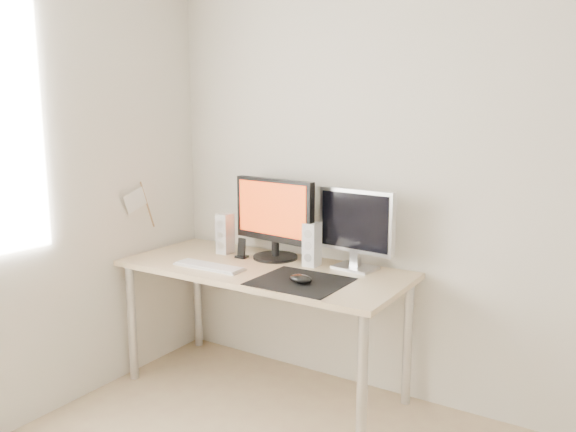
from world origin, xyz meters
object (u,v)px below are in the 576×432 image
at_px(main_monitor, 274,216).
at_px(mouse, 301,279).
at_px(keyboard, 209,266).
at_px(desk, 263,280).
at_px(speaker_left, 225,234).
at_px(speaker_right, 312,244).
at_px(second_monitor, 356,225).
at_px(phone_dock, 242,252).

bearing_deg(main_monitor, mouse, -41.89).
bearing_deg(keyboard, desk, 36.05).
bearing_deg(speaker_left, mouse, -22.78).
bearing_deg(desk, mouse, -25.92).
relative_size(desk, keyboard, 3.80).
relative_size(mouse, main_monitor, 0.22).
height_order(main_monitor, speaker_right, main_monitor).
xyz_separation_m(speaker_right, keyboard, (-0.46, -0.33, -0.11)).
xyz_separation_m(mouse, speaker_left, (-0.71, 0.30, 0.10)).
xyz_separation_m(mouse, second_monitor, (0.11, 0.39, 0.22)).
bearing_deg(main_monitor, speaker_left, -171.73).
distance_m(mouse, speaker_left, 0.77).
bearing_deg(phone_dock, desk, -23.55).
xyz_separation_m(second_monitor, speaker_left, (-0.82, -0.10, -0.12)).
height_order(desk, speaker_right, speaker_right).
distance_m(speaker_left, phone_dock, 0.18).
height_order(speaker_right, phone_dock, speaker_right).
height_order(second_monitor, speaker_right, second_monitor).
distance_m(second_monitor, speaker_right, 0.27).
xyz_separation_m(second_monitor, speaker_right, (-0.23, -0.07, -0.12)).
distance_m(desk, phone_dock, 0.26).
xyz_separation_m(second_monitor, keyboard, (-0.69, -0.40, -0.23)).
xyz_separation_m(mouse, main_monitor, (-0.38, 0.34, 0.23)).
bearing_deg(second_monitor, keyboard, -149.83).
bearing_deg(desk, phone_dock, 156.45).
bearing_deg(phone_dock, speaker_left, 166.06).
distance_m(second_monitor, speaker_left, 0.83).
bearing_deg(speaker_left, speaker_right, 2.60).
height_order(main_monitor, speaker_left, main_monitor).
distance_m(desk, main_monitor, 0.38).
distance_m(desk, speaker_right, 0.34).
height_order(second_monitor, keyboard, second_monitor).
xyz_separation_m(main_monitor, speaker_left, (-0.32, -0.05, -0.13)).
xyz_separation_m(desk, speaker_right, (0.22, 0.16, 0.20)).
relative_size(main_monitor, speaker_left, 2.27).
height_order(speaker_left, speaker_right, same).
bearing_deg(mouse, keyboard, -179.28).
bearing_deg(keyboard, mouse, 0.72).
bearing_deg(mouse, second_monitor, 74.47).
relative_size(second_monitor, keyboard, 1.07).
bearing_deg(main_monitor, second_monitor, 5.70).
distance_m(desk, speaker_left, 0.44).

